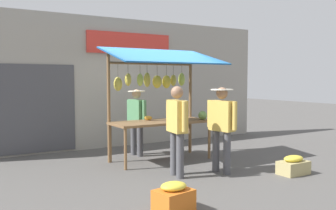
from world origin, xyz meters
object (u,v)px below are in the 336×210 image
Objects in this scene: shopper_with_ponytail at (222,123)px; shopper_in_grey_tee at (177,124)px; produce_crate_side at (174,198)px; vendor_with_sunhat at (137,117)px; market_stall at (161,90)px; produce_crate_near at (293,166)px.

shopper_with_ponytail is 0.90m from shopper_in_grey_tee.
vendor_with_sunhat is at bearing -108.95° from produce_crate_side.
vendor_with_sunhat is (0.25, -0.70, -0.64)m from market_stall.
market_stall is at bearing -10.42° from shopper_in_grey_tee.
shopper_in_grey_tee is at bearing 65.07° from shopper_with_ponytail.
shopper_in_grey_tee reaches higher than vendor_with_sunhat.
vendor_with_sunhat is 2.10m from shopper_in_grey_tee.
shopper_in_grey_tee is at bearing 71.46° from market_stall.
shopper_with_ponytail is at bearing -35.49° from produce_crate_near.
produce_crate_near is 3.05m from produce_crate_side.
market_stall is 4.34× the size of produce_crate_near.
vendor_with_sunhat is 0.93× the size of shopper_in_grey_tee.
shopper_in_grey_tee is (0.21, 2.09, 0.06)m from vendor_with_sunhat.
produce_crate_near is (-1.10, 0.79, -0.81)m from shopper_with_ponytail.
shopper_with_ponytail reaches higher than produce_crate_side.
market_stall is 1.60× the size of vendor_with_sunhat.
shopper_with_ponytail is 1.58m from produce_crate_near.
market_stall is 1.52× the size of shopper_with_ponytail.
produce_crate_near is at bearing 19.67° from vendor_with_sunhat.
market_stall is 3.15m from produce_crate_near.
market_stall is at bearing 3.28° from shopper_with_ponytail.
vendor_with_sunhat reaches higher than produce_crate_side.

